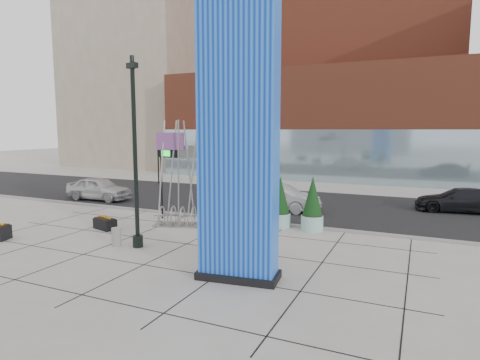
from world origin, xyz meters
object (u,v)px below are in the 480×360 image
at_px(public_art_sculpture, 178,198).
at_px(car_silver_mid, 280,198).
at_px(concrete_bollard, 116,237).
at_px(overhead_street_sign, 171,159).
at_px(lamp_post, 136,171).
at_px(car_white_west, 99,189).
at_px(blue_pylon, 238,148).

height_order(public_art_sculpture, car_silver_mid, public_art_sculpture).
distance_m(concrete_bollard, overhead_street_sign, 6.14).
xyz_separation_m(lamp_post, car_white_west, (-9.95, 8.18, -2.45)).
xyz_separation_m(public_art_sculpture, overhead_street_sign, (-1.08, 1.06, 1.94)).
bearing_deg(car_white_west, lamp_post, -131.92).
relative_size(lamp_post, overhead_street_sign, 2.02).
relative_size(lamp_post, car_white_west, 1.67).
height_order(lamp_post, public_art_sculpture, lamp_post).
height_order(public_art_sculpture, overhead_street_sign, public_art_sculpture).
height_order(overhead_street_sign, car_white_west, overhead_street_sign).
xyz_separation_m(blue_pylon, car_white_west, (-15.40, 9.74, -3.59)).
bearing_deg(public_art_sculpture, concrete_bollard, -112.52).
bearing_deg(concrete_bollard, car_silver_mid, 68.63).
bearing_deg(blue_pylon, overhead_street_sign, 130.01).
relative_size(lamp_post, car_silver_mid, 1.62).
xyz_separation_m(concrete_bollard, car_silver_mid, (3.97, 10.14, 0.42)).
xyz_separation_m(lamp_post, concrete_bollard, (-0.95, -0.25, -2.87)).
xyz_separation_m(blue_pylon, car_silver_mid, (-2.44, 11.45, -3.59)).
xyz_separation_m(lamp_post, public_art_sculpture, (-0.57, 4.01, -1.82)).
relative_size(overhead_street_sign, car_silver_mid, 0.80).
bearing_deg(lamp_post, car_white_west, 140.56).
relative_size(public_art_sculpture, concrete_bollard, 6.98).
distance_m(blue_pylon, overhead_street_sign, 9.76).
distance_m(public_art_sculpture, overhead_street_sign, 2.46).
bearing_deg(car_silver_mid, overhead_street_sign, 141.26).
relative_size(overhead_street_sign, car_white_west, 0.82).
relative_size(blue_pylon, public_art_sculpture, 1.65).
bearing_deg(concrete_bollard, blue_pylon, -11.54).
height_order(blue_pylon, public_art_sculpture, blue_pylon).
xyz_separation_m(overhead_street_sign, car_white_west, (-8.30, 3.12, -2.57)).
relative_size(concrete_bollard, car_silver_mid, 0.16).
distance_m(blue_pylon, car_silver_mid, 12.25).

